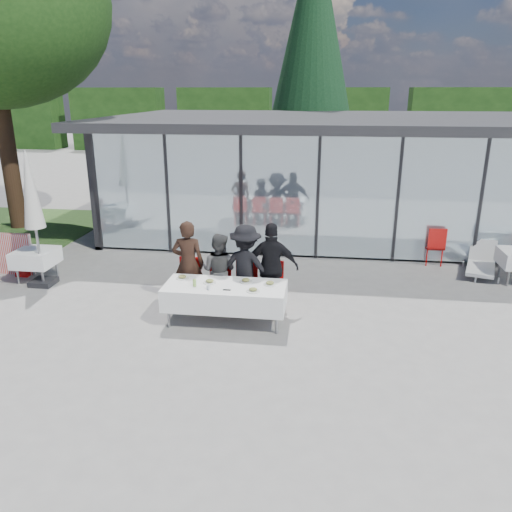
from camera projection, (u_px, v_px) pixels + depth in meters
The scene contains 26 objects.
ground at pixel (255, 325), 9.34m from camera, with size 90.00×90.00×0.00m, color gray.
pavilion at pixel (351, 157), 16.09m from camera, with size 14.80×8.80×3.44m.
treeline at pixel (281, 120), 35.24m from camera, with size 62.50×2.00×4.40m.
dining_table at pixel (225, 296), 9.31m from camera, with size 2.26×0.96×0.75m.
diner_a at pixel (188, 264), 9.98m from camera, with size 0.64×0.64×1.77m, color #321E16.
diner_chair_a at pixel (190, 279), 10.12m from camera, with size 0.44×0.44×0.97m.
diner_b at pixel (219, 271), 9.94m from camera, with size 0.74×0.74×1.53m, color #444444.
diner_chair_b at pixel (220, 281), 10.05m from camera, with size 0.44×0.44×0.97m.
diner_c at pixel (246, 267), 9.84m from camera, with size 1.11×1.11×1.72m, color black.
diner_chair_c at pixel (246, 282), 9.98m from camera, with size 0.44×0.44×0.97m.
diner_d at pixel (272, 267), 9.76m from camera, with size 1.04×1.04×1.77m, color black.
diner_chair_d at pixel (272, 283), 9.91m from camera, with size 0.44×0.44×0.97m.
plate_a at pixel (182, 277), 9.56m from camera, with size 0.25×0.25×0.07m.
plate_b at pixel (210, 281), 9.34m from camera, with size 0.25×0.25×0.07m.
plate_c at pixel (246, 281), 9.39m from camera, with size 0.25×0.25×0.07m.
plate_d at pixel (270, 283), 9.25m from camera, with size 0.25×0.25×0.07m.
plate_extra at pixel (253, 290), 8.94m from camera, with size 0.25×0.25×0.07m.
juice_bottle at pixel (194, 283), 9.16m from camera, with size 0.06×0.06×0.14m, color #89BB4E.
drinking_glasses at pixel (208, 287), 9.01m from camera, with size 0.07×0.07×0.10m.
folded_eyeglasses at pixel (227, 290), 9.00m from camera, with size 0.14×0.03×0.01m, color black.
spare_table_left at pixel (36, 258), 11.36m from camera, with size 0.86×0.86×0.74m.
spare_chair_b at pixel (435, 245), 12.39m from camera, with size 0.48×0.48×0.97m.
market_umbrella at pixel (32, 199), 10.68m from camera, with size 0.50×0.50×3.00m.
lounger at pixel (481, 262), 11.96m from camera, with size 0.97×1.45×0.72m.
conifer_tree at pixel (313, 42), 19.62m from camera, with size 4.00×4.00×10.50m.
grass_patch at pixel (20, 227), 16.06m from camera, with size 5.00×5.00×0.02m, color #385926.
Camera 1 is at (1.15, -8.38, 4.17)m, focal length 35.00 mm.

